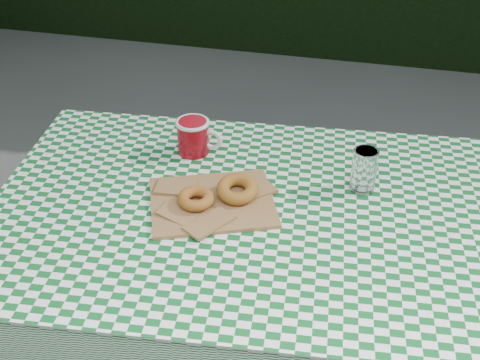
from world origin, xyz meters
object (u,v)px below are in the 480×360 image
coffee_mug (193,137)px  drinking_glass (364,170)px  paper_bag (212,201)px  table (246,316)px

coffee_mug → drinking_glass: drinking_glass is taller
paper_bag → coffee_mug: coffee_mug is taller
table → paper_bag: 0.40m
coffee_mug → table: bearing=-44.5°
paper_bag → table: bearing=-1.7°
paper_bag → coffee_mug: bearing=117.2°
table → coffee_mug: bearing=126.8°
paper_bag → drinking_glass: 0.39m
table → paper_bag: bearing=173.3°
drinking_glass → table: bearing=-150.3°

